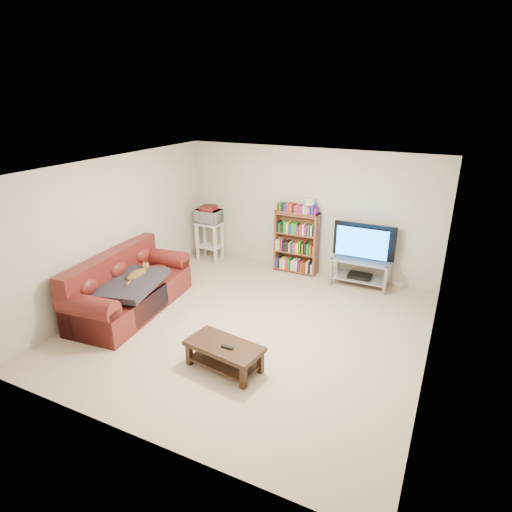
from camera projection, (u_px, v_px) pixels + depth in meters
The scene contains 19 objects.
floor at pixel (250, 327), 6.52m from camera, with size 5.00×5.00×0.00m, color beige.
ceiling at pixel (250, 168), 5.65m from camera, with size 5.00×5.00×0.00m, color white.
wall_back at pixel (308, 212), 8.18m from camera, with size 5.00×5.00×0.00m, color beige.
wall_front at pixel (130, 339), 3.98m from camera, with size 5.00×5.00×0.00m, color beige.
wall_left at pixel (116, 230), 7.10m from camera, with size 5.00×5.00×0.00m, color beige.
wall_right at pixel (438, 286), 5.07m from camera, with size 5.00×5.00×0.00m, color beige.
sofa at pixel (127, 290), 6.94m from camera, with size 1.17×2.31×0.95m.
blanket at pixel (130, 283), 6.66m from camera, with size 0.86×1.11×0.10m, color #292630.
cat at pixel (137, 275), 6.82m from camera, with size 0.24×0.61×0.18m, color brown, non-canonical shape.
coffee_table at pixel (224, 352), 5.45m from camera, with size 1.05×0.63×0.36m.
remote at pixel (227, 347), 5.33m from camera, with size 0.16×0.04×0.02m, color black.
tv_stand at pixel (360, 268), 7.77m from camera, with size 1.03×0.47×0.52m.
television at pixel (363, 243), 7.60m from camera, with size 1.11×0.15×0.64m, color black.
dvd_player at pixel (360, 276), 7.83m from camera, with size 0.41×0.29×0.06m, color black.
bookshelf at pixel (296, 241), 8.28m from camera, with size 0.85×0.27×1.23m.
shelf_clutter at pixel (303, 207), 8.00m from camera, with size 0.62×0.19×0.28m.
microwave_stand at pixel (210, 236), 8.93m from camera, with size 0.51×0.38×0.82m.
microwave at pixel (209, 216), 8.77m from camera, with size 0.50×0.34×0.28m, color silver.
game_boxes at pixel (208, 208), 8.71m from camera, with size 0.30×0.26×0.05m, color maroon.
Camera 1 is at (2.55, -5.08, 3.36)m, focal length 30.00 mm.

